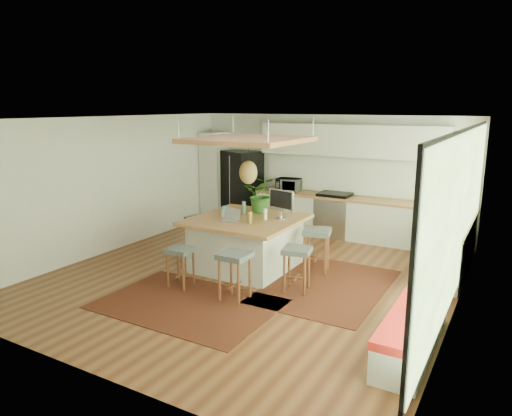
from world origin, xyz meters
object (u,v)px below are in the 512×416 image
Objects in this scene: stool_right_front at (297,270)px; microwave at (289,183)px; stool_near_left at (181,266)px; stool_right_back at (316,253)px; laptop at (230,214)px; island_plant at (262,198)px; stool_near_right at (235,277)px; stool_left_side at (202,239)px; fridge at (242,186)px; island at (246,243)px; monitor at (281,204)px.

microwave is (-1.80, 3.41, 0.76)m from stool_right_front.
stool_near_left is 2.40m from stool_right_back.
island_plant is at bearing 74.97° from laptop.
stool_near_right is 2.25m from stool_left_side.
fridge is 5.61× the size of laptop.
island_plant is at bearing 76.52° from stool_near_left.
laptop is at bearing -40.74° from fridge.
stool_right_front is at bearing 48.56° from stool_near_right.
stool_near_left is 2.06× the size of laptop.
stool_near_left is 1.26m from laptop.
microwave is (0.57, 2.70, 0.76)m from stool_left_side.
stool_right_back is at bearing 6.81° from stool_left_side.
stool_right_front is 2.48m from stool_left_side.
island_plant is (0.01, 0.57, 0.73)m from island.
microwave is at bearing 20.66° from fridge.
stool_right_front is (1.26, -0.56, -0.11)m from island.
stool_near_right is at bearing -109.09° from stool_right_back.
stool_left_side is (-2.31, -0.28, 0.00)m from stool_right_back.
laptop reaches higher than stool_left_side.
laptop is at bearing 170.70° from stool_right_front.
laptop is (-0.13, -0.33, 0.58)m from island.
fridge is at bearing 128.87° from island_plant.
stool_right_back is 0.99× the size of stool_left_side.
stool_right_front is at bearing -67.91° from microwave.
stool_right_back is 1.15× the size of island_plant.
monitor is at bearing 28.99° from island.
fridge is at bearing 141.25° from stool_right_back.
fridge reaches higher than stool_near_left.
island is 3.25× the size of monitor.
stool_near_left is 1.04m from stool_near_right.
microwave is at bearing 78.01° from stool_left_side.
island reaches higher than stool_near_right.
laptop is (1.71, -3.19, 0.12)m from fridge.
stool_right_front is (0.68, 0.77, 0.00)m from stool_near_right.
stool_right_back is 1.68m from laptop.
laptop is (0.98, -0.48, 0.70)m from stool_left_side.
stool_right_back is (3.03, -2.43, -0.57)m from fridge.
stool_left_side is at bearing -107.77° from microwave.
monitor is at bearing -26.15° from island_plant.
stool_left_side is at bearing 163.41° from stool_right_front.
island_plant is (-0.58, 1.89, 0.84)m from stool_near_right.
stool_left_side is 1.40× the size of monitor.
island_plant reaches higher than microwave.
island_plant reaches higher than monitor.
stool_near_left is at bearing -103.48° from island_plant.
stool_near_right is 1.83m from monitor.
stool_left_side is at bearing -159.40° from island_plant.
monitor is 0.60m from island_plant.
microwave is at bearing 105.11° from stool_near_right.
stool_near_right reaches higher than stool_right_front.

